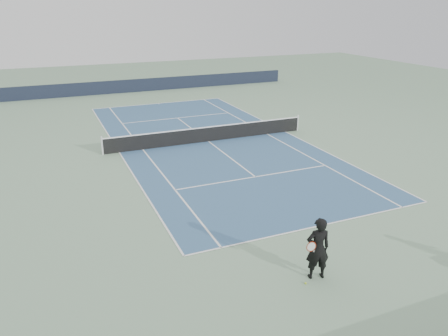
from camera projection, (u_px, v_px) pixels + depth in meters
name	position (u px, v px, depth m)	size (l,w,h in m)	color
ground	(209.00, 142.00, 26.99)	(80.00, 80.00, 0.00)	gray
court_surface	(209.00, 141.00, 26.98)	(10.97, 23.77, 0.01)	#34577C
tennis_net	(208.00, 134.00, 26.81)	(12.90, 0.10, 1.07)	silver
windscreen_far	(142.00, 85.00, 42.17)	(30.00, 0.25, 1.20)	black
tennis_player	(318.00, 248.00, 13.28)	(0.89, 0.72, 2.05)	black
tennis_ball	(306.00, 283.00, 13.28)	(0.07, 0.07, 0.07)	#B8D62B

